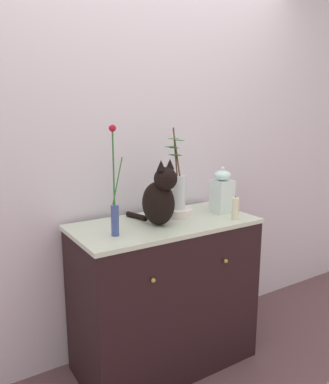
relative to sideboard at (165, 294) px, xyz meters
name	(u,v)px	position (x,y,z in m)	size (l,w,h in m)	color
ground_plane	(164,361)	(0.00, 0.00, -0.46)	(6.00, 6.00, 0.00)	brown
wall_back	(136,153)	(0.00, 0.34, 0.84)	(4.40, 0.08, 2.60)	silver
sideboard	(165,294)	(0.00, 0.00, 0.00)	(1.10, 0.56, 0.93)	black
cat_sitting	(160,198)	(-0.06, -0.04, 0.62)	(0.21, 0.38, 0.38)	black
vase_slim_green	(115,205)	(-0.35, -0.08, 0.63)	(0.07, 0.04, 0.57)	#3B4C8E
bowl_porcelain	(177,212)	(0.14, 0.07, 0.49)	(0.19, 0.19, 0.05)	white
vase_glass_clear	(177,189)	(0.14, 0.07, 0.63)	(0.14, 0.15, 0.50)	silver
jar_lidded_porcelain	(222,192)	(0.43, -0.01, 0.60)	(0.12, 0.12, 0.30)	white
candle_pillar	(235,209)	(0.39, -0.18, 0.53)	(0.04, 0.04, 0.15)	beige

